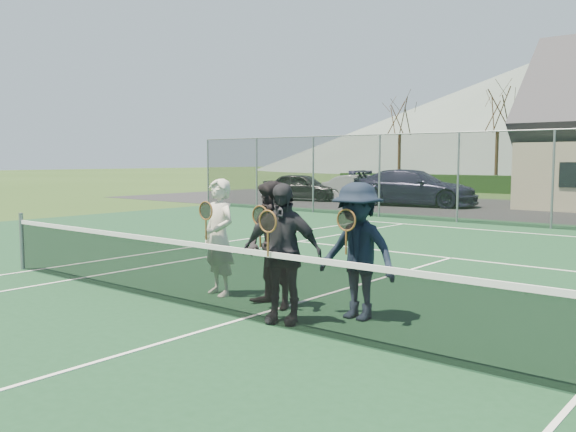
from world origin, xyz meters
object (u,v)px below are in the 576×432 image
(car_b, at_px, (362,189))
(tennis_net, at_px, (243,280))
(player_d, at_px, (358,251))
(player_b, at_px, (273,245))
(player_a, at_px, (219,237))
(car_a, at_px, (302,187))
(player_c, at_px, (282,253))
(car_c, at_px, (414,188))

(car_b, height_order, tennis_net, car_b)
(player_d, bearing_deg, car_b, 122.18)
(tennis_net, relative_size, player_b, 6.49)
(car_b, relative_size, player_b, 2.27)
(player_a, bearing_deg, car_a, 124.61)
(tennis_net, bearing_deg, car_b, 118.31)
(car_a, bearing_deg, player_c, -156.96)
(car_b, distance_m, player_a, 20.69)
(car_b, height_order, player_d, player_d)
(tennis_net, height_order, player_d, player_d)
(player_a, bearing_deg, player_c, -18.79)
(car_c, distance_m, player_d, 20.29)
(player_c, relative_size, player_d, 1.00)
(player_a, distance_m, player_d, 2.43)
(player_a, bearing_deg, car_b, 116.27)
(car_b, bearing_deg, player_a, -148.44)
(car_c, bearing_deg, player_c, -165.86)
(player_c, bearing_deg, car_b, 119.68)
(player_d, bearing_deg, player_a, -176.30)
(player_a, bearing_deg, tennis_net, -32.74)
(car_a, xyz_separation_m, car_b, (3.34, 0.45, -0.03))
(car_c, height_order, player_d, player_d)
(car_a, relative_size, tennis_net, 0.35)
(car_a, distance_m, tennis_net, 23.41)
(car_b, relative_size, player_d, 2.27)
(tennis_net, xyz_separation_m, player_d, (1.14, 0.98, 0.38))
(player_d, bearing_deg, player_c, -131.23)
(player_b, relative_size, player_c, 1.00)
(car_c, height_order, player_c, player_c)
(car_b, bearing_deg, car_a, 102.95)
(tennis_net, height_order, player_b, player_b)
(car_b, height_order, car_c, car_c)
(player_a, xyz_separation_m, player_c, (1.76, -0.60, -0.00))
(car_b, distance_m, car_c, 2.82)
(car_c, distance_m, player_b, 20.01)
(tennis_net, height_order, player_c, player_c)
(car_a, xyz_separation_m, player_b, (13.67, -18.20, 0.22))
(player_b, distance_m, player_c, 0.77)
(player_c, height_order, player_d, same)
(car_a, distance_m, player_d, 23.34)
(car_a, bearing_deg, player_b, -157.35)
(tennis_net, distance_m, player_c, 0.65)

